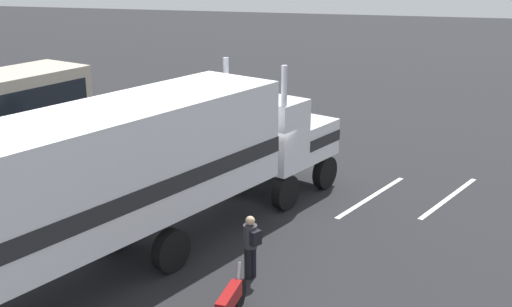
{
  "coord_description": "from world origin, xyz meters",
  "views": [
    {
      "loc": [
        -18.51,
        -4.48,
        7.7
      ],
      "look_at": [
        -0.35,
        0.06,
        1.6
      ],
      "focal_mm": 44.4,
      "sensor_mm": 36.0,
      "label": 1
    }
  ],
  "objects": [
    {
      "name": "motorcycle",
      "position": [
        -7.21,
        -1.06,
        0.48
      ],
      "size": [
        2.11,
        0.29,
        1.12
      ],
      "color": "black",
      "rests_on": "ground_plane"
    },
    {
      "name": "lane_stripe_mid",
      "position": [
        1.43,
        -5.94,
        0.01
      ],
      "size": [
        4.07,
        1.97,
        0.01
      ],
      "primitive_type": "cube",
      "rotation": [
        0.0,
        0.0,
        -0.43
      ],
      "color": "silver",
      "rests_on": "ground_plane"
    },
    {
      "name": "semi_truck",
      "position": [
        -4.73,
        1.97,
        2.52
      ],
      "size": [
        13.96,
        8.0,
        4.5
      ],
      "color": "white",
      "rests_on": "ground_plane"
    },
    {
      "name": "person_bystander",
      "position": [
        -5.16,
        -1.01,
        0.89
      ],
      "size": [
        0.44,
        0.47,
        1.63
      ],
      "color": "black",
      "rests_on": "ground_plane"
    },
    {
      "name": "ground_plane",
      "position": [
        0.0,
        0.0,
        0.0
      ],
      "size": [
        120.0,
        120.0,
        0.0
      ],
      "primitive_type": "plane",
      "color": "#232326"
    },
    {
      "name": "lane_stripe_near",
      "position": [
        0.9,
        -3.5,
        0.01
      ],
      "size": [
        4.09,
        1.92,
        0.01
      ],
      "primitive_type": "cube",
      "rotation": [
        0.0,
        0.0,
        -0.41
      ],
      "color": "silver",
      "rests_on": "ground_plane"
    }
  ]
}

